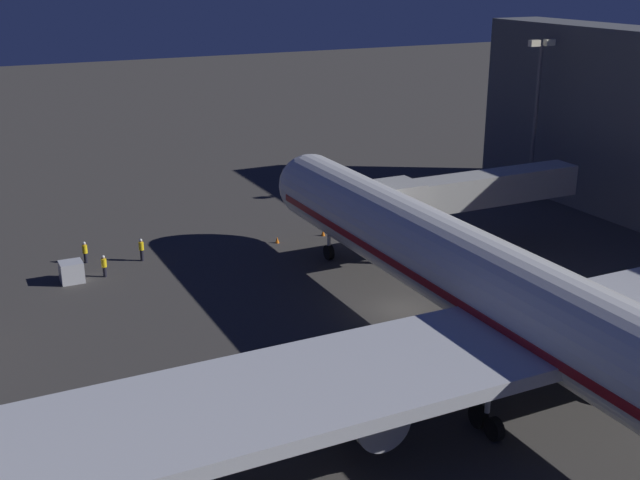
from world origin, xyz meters
The scene contains 10 objects.
ground_plane centered at (0.00, 0.00, 0.00)m, with size 320.00×320.00×0.00m, color #383533.
airliner_at_gate centered at (0.00, 13.49, 5.19)m, with size 54.26×61.91×19.20m.
jet_bridge centered at (-10.26, -7.60, 5.30)m, with size 18.70×3.40×6.84m.
apron_floodlight_mast centered at (-25.50, -17.24, 9.37)m, with size 2.90×0.50×15.93m.
baggage_container_near_belt centered at (19.57, -15.42, 0.80)m, with size 1.68×1.55×1.59m, color #B7BABF.
ground_crew_by_belt_loader centered at (13.71, -17.57, 1.03)m, with size 0.40×0.40×1.87m.
ground_crew_by_tug centered at (17.88, -19.09, 0.97)m, with size 0.40×0.40×1.77m.
ground_crew_walking_aft centered at (17.15, -15.35, 0.96)m, with size 0.40×0.40×1.75m.
traffic_cone_nose_port centered at (-2.20, -16.76, 0.28)m, with size 0.36×0.36×0.55m, color orange.
traffic_cone_nose_starboard centered at (2.20, -16.76, 0.28)m, with size 0.36×0.36×0.55m, color orange.
Camera 1 is at (27.33, 42.94, 22.68)m, focal length 44.81 mm.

